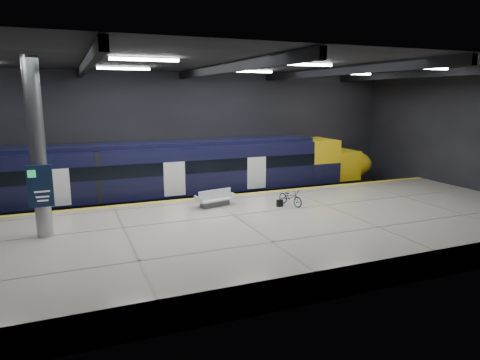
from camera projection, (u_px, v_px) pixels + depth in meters
ground at (227, 231)px, 20.95m from camera, size 30.00×30.00×0.00m
room_shell at (226, 114)px, 19.83m from camera, size 30.10×16.10×8.05m
platform at (247, 236)px, 18.57m from camera, size 30.00×11.00×1.10m
safety_strip at (209, 197)px, 23.23m from camera, size 30.00×0.40×0.01m
rails at (195, 204)px, 25.92m from camera, size 30.00×1.52×0.16m
train at (148, 175)px, 24.51m from camera, size 29.40×2.84×3.79m
bench at (215, 200)px, 21.36m from camera, size 2.04×1.21×0.85m
bicycle at (290, 197)px, 21.48m from camera, size 0.96×1.69×0.84m
pannier_bag at (280, 203)px, 21.31m from camera, size 0.30×0.18×0.35m
info_column at (38, 152)px, 16.17m from camera, size 0.90×0.78×6.90m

